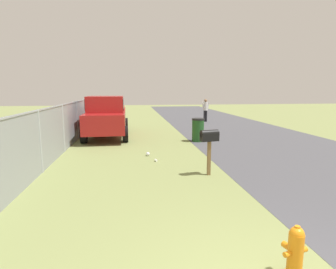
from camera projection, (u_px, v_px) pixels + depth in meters
road_asphalt at (315, 162)px, 9.20m from camera, size 60.00×6.89×0.01m
fire_hydrant at (295, 254)px, 3.47m from camera, size 0.34×0.37×0.73m
mailbox at (209, 139)px, 7.62m from camera, size 0.30×0.55×1.31m
pickup_truck at (107, 115)px, 13.83m from camera, size 5.28×2.18×2.09m
trash_bin at (198, 130)px, 12.70m from camera, size 0.58×0.58×1.09m
pedestrian at (205, 109)px, 20.35m from camera, size 0.30×0.57×1.71m
fence_section at (71, 122)px, 11.87m from camera, size 19.33×0.07×1.86m
litter_cup_midfield_a at (156, 160)px, 9.22m from camera, size 0.12×0.11×0.08m
litter_bag_midfield_b at (148, 154)px, 9.99m from camera, size 0.14×0.14×0.14m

